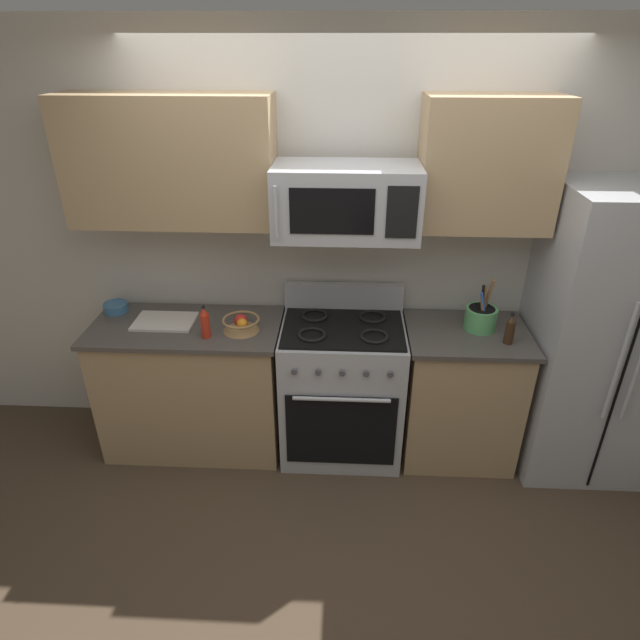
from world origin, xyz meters
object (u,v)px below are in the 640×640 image
at_px(microwave, 347,201).
at_px(prep_bowl, 116,307).
at_px(range_oven, 342,387).
at_px(bottle_soy, 511,330).
at_px(bottle_hot_sauce, 206,323).
at_px(fruit_basket, 242,324).
at_px(cutting_board, 165,321).
at_px(utensil_crock, 481,317).
at_px(refrigerator, 600,337).

height_order(microwave, prep_bowl, microwave).
bearing_deg(range_oven, bottle_soy, -7.30).
xyz_separation_m(range_oven, microwave, (-0.00, 0.03, 1.22)).
bearing_deg(bottle_hot_sauce, fruit_basket, 25.00).
relative_size(range_oven, bottle_soy, 5.61).
bearing_deg(microwave, bottle_soy, -8.78).
xyz_separation_m(microwave, fruit_basket, (-0.61, -0.08, -0.74)).
distance_m(range_oven, bottle_soy, 1.10).
height_order(fruit_basket, cutting_board, fruit_basket).
bearing_deg(bottle_soy, fruit_basket, 177.38).
relative_size(utensil_crock, bottle_hot_sauce, 1.63).
bearing_deg(range_oven, bottle_hot_sauce, -170.11).
xyz_separation_m(fruit_basket, bottle_hot_sauce, (-0.19, -0.09, 0.05)).
relative_size(refrigerator, prep_bowl, 11.60).
height_order(refrigerator, bottle_hot_sauce, refrigerator).
height_order(range_oven, refrigerator, refrigerator).
xyz_separation_m(refrigerator, bottle_hot_sauce, (-2.33, -0.12, 0.10)).
bearing_deg(fruit_basket, refrigerator, 0.90).
distance_m(fruit_basket, cutting_board, 0.50).
bearing_deg(bottle_hot_sauce, microwave, 11.62).
height_order(fruit_basket, prep_bowl, fruit_basket).
bearing_deg(range_oven, refrigerator, -0.65).
xyz_separation_m(refrigerator, fruit_basket, (-2.14, -0.03, 0.05)).
height_order(range_oven, cutting_board, range_oven).
distance_m(refrigerator, bottle_hot_sauce, 2.34).
relative_size(refrigerator, utensil_crock, 5.38).
height_order(bottle_soy, prep_bowl, bottle_soy).
relative_size(utensil_crock, prep_bowl, 2.16).
distance_m(refrigerator, cutting_board, 2.64).
height_order(fruit_basket, bottle_hot_sauce, bottle_hot_sauce).
height_order(refrigerator, bottle_soy, refrigerator).
bearing_deg(cutting_board, range_oven, -1.27).
height_order(bottle_hot_sauce, bottle_soy, bottle_hot_sauce).
relative_size(microwave, cutting_board, 2.15).
height_order(utensil_crock, prep_bowl, utensil_crock).
relative_size(cutting_board, bottle_hot_sauce, 1.79).
relative_size(utensil_crock, fruit_basket, 1.48).
height_order(microwave, fruit_basket, microwave).
bearing_deg(microwave, prep_bowl, 174.77).
height_order(fruit_basket, bottle_soy, bottle_soy).
bearing_deg(prep_bowl, fruit_basket, -13.83).
relative_size(range_oven, fruit_basket, 4.81).
bearing_deg(bottle_soy, range_oven, 172.70).
height_order(utensil_crock, cutting_board, utensil_crock).
distance_m(range_oven, fruit_basket, 0.78).
distance_m(range_oven, refrigerator, 1.58).
distance_m(bottle_hot_sauce, prep_bowl, 0.73).
relative_size(microwave, utensil_crock, 2.37).
xyz_separation_m(range_oven, cutting_board, (-1.11, 0.02, 0.44)).
distance_m(microwave, cutting_board, 1.35).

